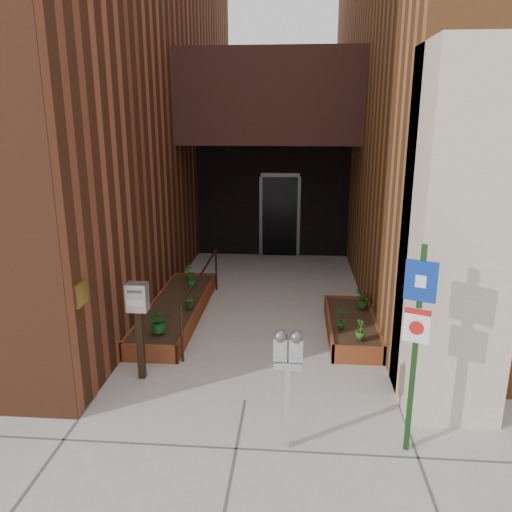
# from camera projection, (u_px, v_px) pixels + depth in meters

# --- Properties ---
(ground) EXTENTS (80.00, 80.00, 0.00)m
(ground) POSITION_uv_depth(u_px,v_px,m) (245.00, 400.00, 6.54)
(ground) COLOR #9E9991
(ground) RESTS_ON ground
(architecture) EXTENTS (20.00, 14.60, 10.00)m
(architecture) POSITION_uv_depth(u_px,v_px,m) (265.00, 57.00, 11.85)
(architecture) COLOR brown
(architecture) RESTS_ON ground
(planter_left) EXTENTS (0.90, 3.60, 0.30)m
(planter_left) POSITION_uv_depth(u_px,v_px,m) (176.00, 311.00, 9.22)
(planter_left) COLOR brown
(planter_left) RESTS_ON ground
(planter_right) EXTENTS (0.80, 2.20, 0.30)m
(planter_right) POSITION_uv_depth(u_px,v_px,m) (351.00, 327.00, 8.50)
(planter_right) COLOR brown
(planter_right) RESTS_ON ground
(handrail) EXTENTS (0.04, 3.34, 0.90)m
(handrail) POSITION_uv_depth(u_px,v_px,m) (202.00, 281.00, 8.97)
(handrail) COLOR black
(handrail) RESTS_ON ground
(parking_meter) EXTENTS (0.32, 0.15, 1.42)m
(parking_meter) POSITION_uv_depth(u_px,v_px,m) (288.00, 358.00, 5.33)
(parking_meter) COLOR #B2B2B5
(parking_meter) RESTS_ON ground
(sign_post) EXTENTS (0.30, 0.15, 2.36)m
(sign_post) POSITION_uv_depth(u_px,v_px,m) (417.00, 329.00, 5.19)
(sign_post) COLOR #143413
(sign_post) RESTS_ON ground
(payment_dropbox) EXTENTS (0.28, 0.22, 1.42)m
(payment_dropbox) POSITION_uv_depth(u_px,v_px,m) (138.00, 311.00, 6.85)
(payment_dropbox) COLOR black
(payment_dropbox) RESTS_ON ground
(shrub_left_a) EXTENTS (0.48, 0.48, 0.41)m
(shrub_left_a) POSITION_uv_depth(u_px,v_px,m) (159.00, 320.00, 7.85)
(shrub_left_a) COLOR #1A5C1E
(shrub_left_a) RESTS_ON planter_left
(shrub_left_b) EXTENTS (0.23, 0.23, 0.38)m
(shrub_left_b) POSITION_uv_depth(u_px,v_px,m) (189.00, 297.00, 8.89)
(shrub_left_b) COLOR #225217
(shrub_left_b) RESTS_ON planter_left
(shrub_left_c) EXTENTS (0.25, 0.25, 0.32)m
(shrub_left_c) POSITION_uv_depth(u_px,v_px,m) (192.00, 279.00, 9.98)
(shrub_left_c) COLOR #1C5A19
(shrub_left_c) RESTS_ON planter_left
(shrub_left_d) EXTENTS (0.25, 0.25, 0.34)m
(shrub_left_d) POSITION_uv_depth(u_px,v_px,m) (189.00, 273.00, 10.37)
(shrub_left_d) COLOR #1A5B1B
(shrub_left_d) RESTS_ON planter_left
(shrub_right_a) EXTENTS (0.23, 0.23, 0.31)m
(shrub_right_a) POSITION_uv_depth(u_px,v_px,m) (361.00, 330.00, 7.62)
(shrub_right_a) COLOR #285A19
(shrub_right_a) RESTS_ON planter_right
(shrub_right_b) EXTENTS (0.27, 0.27, 0.36)m
(shrub_right_b) POSITION_uv_depth(u_px,v_px,m) (342.00, 319.00, 7.96)
(shrub_right_b) COLOR #164F19
(shrub_right_b) RESTS_ON planter_right
(shrub_right_c) EXTENTS (0.31, 0.31, 0.34)m
(shrub_right_c) POSITION_uv_depth(u_px,v_px,m) (363.00, 299.00, 8.87)
(shrub_right_c) COLOR #235518
(shrub_right_c) RESTS_ON planter_right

